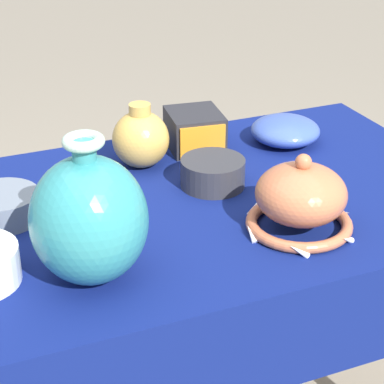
{
  "coord_description": "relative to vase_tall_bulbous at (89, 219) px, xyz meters",
  "views": [
    {
      "loc": [
        -0.48,
        -1.24,
        1.45
      ],
      "look_at": [
        -0.01,
        -0.15,
        0.84
      ],
      "focal_mm": 70.0,
      "sensor_mm": 36.0,
      "label": 1
    }
  ],
  "objects": [
    {
      "name": "display_table",
      "position": [
        0.22,
        0.18,
        -0.19
      ],
      "size": [
        1.29,
        0.73,
        0.74
      ],
      "color": "olive",
      "rests_on": "ground_plane"
    },
    {
      "name": "vase_tall_bulbous",
      "position": [
        0.0,
        0.0,
        0.0
      ],
      "size": [
        0.2,
        0.2,
        0.26
      ],
      "color": "teal",
      "rests_on": "display_table"
    },
    {
      "name": "vase_dome_bell",
      "position": [
        0.41,
        0.01,
        -0.05
      ],
      "size": [
        0.21,
        0.21,
        0.16
      ],
      "color": "#BC6642",
      "rests_on": "display_table"
    },
    {
      "name": "mosaic_tile_box",
      "position": [
        0.37,
        0.44,
        -0.07
      ],
      "size": [
        0.14,
        0.15,
        0.09
      ],
      "rotation": [
        0.0,
        0.0,
        -0.13
      ],
      "color": "#232328",
      "rests_on": "display_table"
    },
    {
      "name": "pot_squat_slate",
      "position": [
        -0.1,
        0.26,
        -0.09
      ],
      "size": [
        0.15,
        0.15,
        0.05
      ],
      "primitive_type": "cylinder",
      "color": "slate",
      "rests_on": "display_table"
    },
    {
      "name": "jar_round_ochre",
      "position": [
        0.23,
        0.39,
        -0.05
      ],
      "size": [
        0.13,
        0.13,
        0.14
      ],
      "color": "gold",
      "rests_on": "display_table"
    },
    {
      "name": "bowl_shallow_cobalt",
      "position": [
        0.58,
        0.38,
        -0.08
      ],
      "size": [
        0.16,
        0.16,
        0.06
      ],
      "primitive_type": "ellipsoid",
      "color": "#3851A8",
      "rests_on": "display_table"
    },
    {
      "name": "pot_squat_charcoal",
      "position": [
        0.33,
        0.24,
        -0.08
      ],
      "size": [
        0.14,
        0.14,
        0.06
      ],
      "primitive_type": "cylinder",
      "color": "#2D2D33",
      "rests_on": "display_table"
    }
  ]
}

